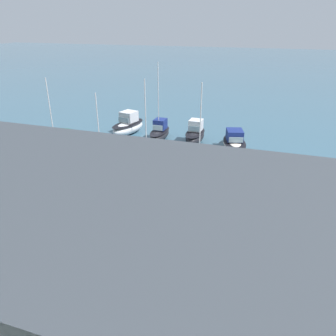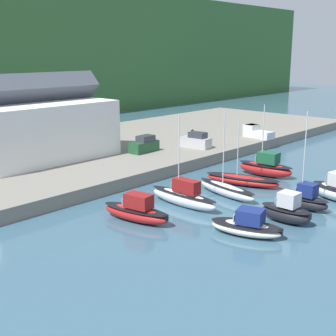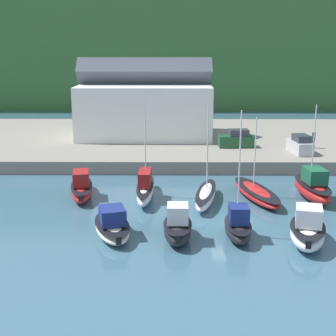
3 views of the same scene
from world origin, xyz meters
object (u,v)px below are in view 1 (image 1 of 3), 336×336
Objects in this scene: moored_boat_3 at (103,159)px; moored_boat_7 at (160,132)px; moored_boat_6 at (195,134)px; moored_boat_5 at (234,143)px; moored_boat_8 at (128,126)px; moored_boat_1 at (200,168)px; moored_boat_4 at (59,149)px; moored_boat_0 at (266,180)px; moored_boat_2 at (150,159)px.

moored_boat_3 is 0.96× the size of moored_boat_7.
moored_boat_5 is at bearing 170.17° from moored_boat_6.
moored_boat_7 is at bearing 5.97° from moored_boat_6.
moored_boat_3 is at bearing 114.43° from moored_boat_8.
moored_boat_4 is at bearing 1.21° from moored_boat_1.
moored_boat_3 reaches higher than moored_boat_0.
moored_boat_4 is at bearing 10.75° from moored_boat_5.
moored_boat_7 is at bearing -45.00° from moored_boat_0.
moored_boat_5 is at bearing -102.14° from moored_boat_1.
moored_boat_3 is at bearing 0.91° from moored_boat_1.
moored_boat_1 is at bearing 154.06° from moored_boat_8.
moored_boat_4 is 0.92× the size of moored_boat_7.
moored_boat_2 is 8.57m from moored_boat_6.
moored_boat_0 is 1.51× the size of moored_boat_6.
moored_boat_0 is at bearing -176.84° from moored_boat_2.
moored_boat_1 is at bearing 179.05° from moored_boat_2.
moored_boat_1 is 5.49m from moored_boat_2.
moored_boat_3 is (4.61, 1.16, -0.12)m from moored_boat_2.
moored_boat_8 is at bearing -3.41° from moored_boat_6.
moored_boat_7 is 1.57× the size of moored_boat_8.
moored_boat_0 is at bearing 132.07° from moored_boat_6.
moored_boat_4 is (15.02, 0.09, 0.08)m from moored_boat_1.
moored_boat_5 is at bearing -123.92° from moored_boat_2.
moored_boat_4 reaches higher than moored_boat_8.
moored_boat_7 is (-7.92, -9.00, -0.15)m from moored_boat_4.
moored_boat_8 is (13.71, -1.49, 0.27)m from moored_boat_5.
moored_boat_8 is (17.59, -10.35, 0.14)m from moored_boat_0.
moored_boat_0 is at bearing 176.74° from moored_boat_1.
moored_boat_7 is (7.10, -8.91, -0.07)m from moored_boat_1.
moored_boat_1 reaches higher than moored_boat_6.
moored_boat_6 is at bearing -174.79° from moored_boat_7.
moored_boat_1 is 1.38× the size of moored_boat_5.
moored_boat_4 reaches higher than moored_boat_6.
moored_boat_3 is 11.78m from moored_boat_6.
moored_boat_2 is (11.18, -1.57, -0.22)m from moored_boat_0.
moored_boat_1 is 1.02× the size of moored_boat_2.
moored_boat_7 is at bearing -18.87° from moored_boat_5.
moored_boat_3 is at bearing 19.38° from moored_boat_5.
moored_boat_3 is at bearing 25.23° from moored_boat_2.
moored_boat_1 is at bearing 61.06° from moored_boat_5.
moored_boat_7 is at bearing -50.58° from moored_boat_1.
moored_boat_4 is 1.81× the size of moored_boat_6.
moored_boat_2 reaches higher than moored_boat_6.
moored_boat_5 is 9.06m from moored_boat_7.
moored_boat_3 is 1.89× the size of moored_boat_6.
moored_boat_4 is at bearing -13.28° from moored_boat_3.
moored_boat_8 is (8.97, -0.62, 0.04)m from moored_boat_6.
moored_boat_2 is 7.95m from moored_boat_7.
moored_boat_4 is 19.00m from moored_boat_5.
moored_boat_0 is 0.80× the size of moored_boat_1.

